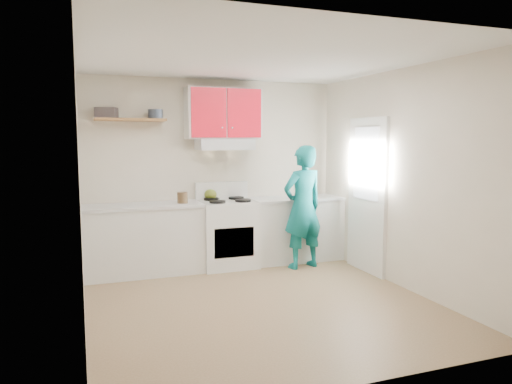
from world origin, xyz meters
name	(u,v)px	position (x,y,z in m)	size (l,w,h in m)	color
floor	(260,303)	(0.00, 0.00, 0.00)	(3.80, 3.80, 0.00)	brown
ceiling	(261,58)	(0.00, 0.00, 2.60)	(3.60, 3.80, 0.04)	white
back_wall	(214,172)	(0.00, 1.90, 1.30)	(3.60, 0.04, 2.60)	beige
front_wall	(357,208)	(0.00, -1.90, 1.30)	(3.60, 0.04, 2.60)	beige
left_wall	(80,190)	(-1.80, 0.00, 1.30)	(0.04, 3.80, 2.60)	beige
right_wall	(402,179)	(1.80, 0.00, 1.30)	(0.04, 3.80, 2.60)	beige
door	(367,195)	(1.78, 0.70, 1.02)	(0.05, 0.85, 2.05)	white
door_glass	(366,163)	(1.75, 0.70, 1.45)	(0.01, 0.55, 0.95)	white
counter_left	(144,240)	(-1.04, 1.60, 0.45)	(1.52, 0.60, 0.90)	silver
counter_right	(295,229)	(1.14, 1.60, 0.45)	(1.32, 0.60, 0.90)	silver
stove	(227,234)	(0.10, 1.57, 0.46)	(0.76, 0.65, 0.92)	white
range_hood	(225,144)	(0.10, 1.68, 1.70)	(0.76, 0.44, 0.15)	silver
upper_cabinets	(223,114)	(0.10, 1.73, 2.12)	(1.02, 0.33, 0.70)	red
shelf	(130,120)	(-1.15, 1.75, 2.02)	(0.90, 0.30, 0.04)	brown
books	(106,113)	(-1.44, 1.79, 2.11)	(0.26, 0.19, 0.14)	#473E42
tin	(156,114)	(-0.83, 1.73, 2.10)	(0.20, 0.20, 0.12)	#333D4C
kettle	(211,194)	(-0.08, 1.78, 0.99)	(0.18, 0.18, 0.15)	#5E6C1E
crock	(182,199)	(-0.53, 1.55, 0.98)	(0.14, 0.14, 0.17)	#4A3620
cutting_board	(293,199)	(1.06, 1.49, 0.91)	(0.29, 0.21, 0.02)	olive
silicone_mat	(314,198)	(1.42, 1.55, 0.90)	(0.29, 0.24, 0.01)	red
person	(303,207)	(1.06, 1.16, 0.84)	(0.61, 0.40, 1.69)	#0C6D70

